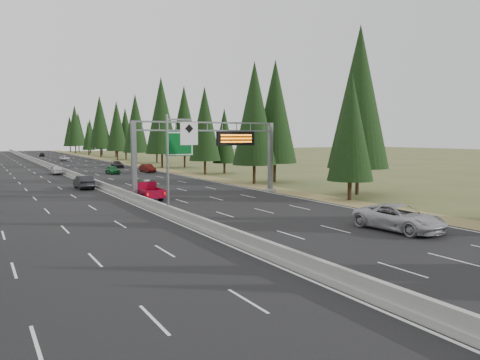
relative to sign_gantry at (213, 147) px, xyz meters
name	(u,v)px	position (x,y,z in m)	size (l,w,h in m)	color
ground	(444,332)	(-8.92, -34.88, -5.27)	(400.00, 400.00, 0.00)	#475427
road	(58,171)	(-8.92, 45.12, -5.23)	(32.00, 260.00, 0.08)	black
shoulder_right	(153,168)	(8.88, 45.12, -5.24)	(3.60, 260.00, 0.06)	olive
median_barrier	(58,169)	(-8.92, 45.12, -4.85)	(0.70, 260.00, 0.85)	gray
sign_gantry	(213,147)	(0.00, 0.00, 0.00)	(16.75, 0.98, 7.80)	slate
hov_sign_pole	(175,157)	(-8.33, -9.92, -0.54)	(2.80, 0.50, 8.00)	slate
tree_row_right	(186,122)	(12.69, 37.20, 3.80)	(11.58, 239.91, 18.54)	black
silver_minivan	(399,218)	(2.48, -22.85, -4.32)	(2.88, 6.25, 1.74)	#AFAEB3
red_pickup	(145,189)	(-7.22, 0.88, -4.18)	(1.99, 5.57, 1.82)	black
car_ahead_green	(113,170)	(-2.02, 33.80, -4.49)	(1.65, 4.10, 1.40)	#155E27
car_ahead_dkred	(147,168)	(4.16, 34.31, -4.48)	(1.50, 4.29, 1.41)	#4C0D0A
car_ahead_dkgrey	(117,164)	(2.73, 48.73, -4.53)	(1.84, 4.54, 1.32)	black
car_ahead_white	(65,158)	(-1.94, 81.58, -4.51)	(2.26, 4.90, 1.36)	#B9B9B9
car_ahead_far	(42,154)	(-3.75, 112.30, -4.54)	(1.52, 3.78, 1.29)	black
car_onc_near	(84,182)	(-10.72, 13.54, -4.40)	(1.68, 4.81, 1.59)	black
car_onc_white	(56,170)	(-10.42, 37.40, -4.45)	(1.75, 4.35, 1.48)	silver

